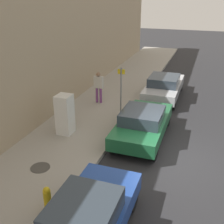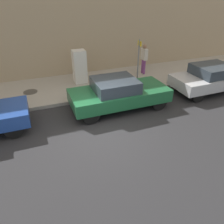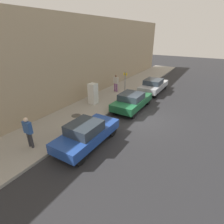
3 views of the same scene
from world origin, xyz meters
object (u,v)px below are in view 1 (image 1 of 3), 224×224
at_px(discarded_refrigerator, 65,114).
at_px(parked_hatchback_blue, 87,221).
at_px(street_sign_post, 121,89).
at_px(fire_hydrant, 47,197).
at_px(parked_sedan_green, 143,123).
at_px(parked_sedan_silver, 164,86).
at_px(pedestrian_standing_near, 99,85).

distance_m(discarded_refrigerator, parked_hatchback_blue, 5.99).
height_order(street_sign_post, parked_hatchback_blue, street_sign_post).
height_order(fire_hydrant, parked_sedan_green, parked_sedan_green).
bearing_deg(parked_sedan_green, parked_sedan_silver, 90.00).
bearing_deg(parked_sedan_silver, pedestrian_standing_near, -143.53).
bearing_deg(discarded_refrigerator, parked_sedan_green, 15.89).
bearing_deg(street_sign_post, pedestrian_standing_near, 143.00).
bearing_deg(pedestrian_standing_near, discarded_refrigerator, -51.54).
relative_size(discarded_refrigerator, street_sign_post, 0.72).
bearing_deg(fire_hydrant, discarded_refrigerator, 111.50).
relative_size(street_sign_post, parked_sedan_green, 0.57).
height_order(discarded_refrigerator, parked_sedan_silver, discarded_refrigerator).
xyz_separation_m(discarded_refrigerator, street_sign_post, (1.70, 2.65, 0.49)).
bearing_deg(street_sign_post, parked_sedan_green, -48.03).
distance_m(discarded_refrigerator, parked_sedan_green, 3.40).
height_order(street_sign_post, fire_hydrant, street_sign_post).
xyz_separation_m(pedestrian_standing_near, parked_hatchback_blue, (3.25, -8.94, -0.45)).
bearing_deg(parked_hatchback_blue, parked_sedan_green, 90.00).
xyz_separation_m(street_sign_post, fire_hydrant, (0.02, -7.03, -1.01)).
xyz_separation_m(parked_hatchback_blue, parked_sedan_green, (-0.00, 5.94, -0.01)).
distance_m(street_sign_post, parked_sedan_green, 2.46).
bearing_deg(parked_sedan_green, discarded_refrigerator, -164.11).
bearing_deg(parked_sedan_silver, parked_sedan_green, -90.00).
xyz_separation_m(discarded_refrigerator, parked_sedan_silver, (3.26, 6.33, -0.32)).
height_order(discarded_refrigerator, parked_sedan_green, discarded_refrigerator).
relative_size(street_sign_post, parked_sedan_silver, 0.54).
bearing_deg(pedestrian_standing_near, fire_hydrant, -39.72).
xyz_separation_m(pedestrian_standing_near, parked_sedan_silver, (3.25, 2.40, -0.46)).
bearing_deg(street_sign_post, parked_hatchback_blue, -78.55).
bearing_deg(street_sign_post, discarded_refrigerator, -122.72).
distance_m(pedestrian_standing_near, parked_sedan_silver, 4.06).
bearing_deg(parked_hatchback_blue, discarded_refrigerator, 123.02).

